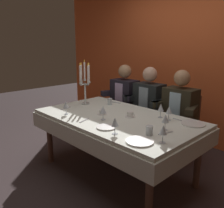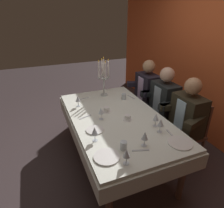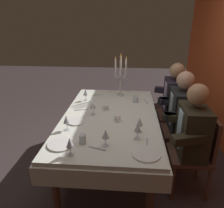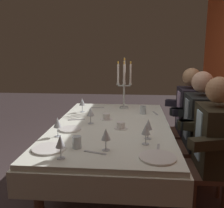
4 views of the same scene
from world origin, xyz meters
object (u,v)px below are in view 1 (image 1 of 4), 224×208
at_px(candelabra, 85,83).
at_px(water_tumbler_1, 110,101).
at_px(dinner_plate_0, 193,124).
at_px(wine_glass_5, 163,130).
at_px(dinner_plate_2, 106,127).
at_px(coffee_cup_1, 102,112).
at_px(water_tumbler_0, 149,130).
at_px(dinner_plate_1, 140,141).
at_px(seated_diner_2, 180,108).
at_px(wine_glass_1, 165,119).
at_px(wine_glass_0, 169,110).
at_px(coffee_cup_0, 130,115).
at_px(seated_diner_0, 125,96).
at_px(wine_glass_3, 103,110).
at_px(wine_glass_6, 115,122).
at_px(dining_table, 117,126).
at_px(seated_diner_1, 149,101).
at_px(wine_glass_4, 66,105).
at_px(wine_glass_2, 161,108).

height_order(candelabra, water_tumbler_1, candelabra).
height_order(dinner_plate_0, wine_glass_5, wine_glass_5).
bearing_deg(dinner_plate_2, coffee_cup_1, 142.97).
bearing_deg(water_tumbler_0, dinner_plate_1, -76.84).
bearing_deg(seated_diner_2, wine_glass_1, -68.15).
bearing_deg(dinner_plate_0, water_tumbler_1, -177.14).
bearing_deg(wine_glass_0, coffee_cup_0, -151.27).
relative_size(dinner_plate_0, seated_diner_0, 0.20).
xyz_separation_m(wine_glass_3, wine_glass_6, (0.40, -0.21, 0.00)).
xyz_separation_m(wine_glass_0, seated_diner_2, (-0.20, 0.58, -0.12)).
distance_m(wine_glass_6, water_tumbler_1, 1.11).
bearing_deg(dinner_plate_0, dining_table, -153.82).
relative_size(dinner_plate_1, seated_diner_1, 0.20).
relative_size(dinner_plate_2, coffee_cup_1, 1.53).
bearing_deg(water_tumbler_1, wine_glass_4, -92.12).
bearing_deg(wine_glass_1, wine_glass_5, -59.36).
bearing_deg(dinner_plate_1, wine_glass_1, 92.80).
distance_m(wine_glass_1, coffee_cup_1, 0.84).
bearing_deg(coffee_cup_0, wine_glass_0, 28.73).
relative_size(candelabra, dinner_plate_1, 2.49).
bearing_deg(wine_glass_1, wine_glass_0, 117.33).
xyz_separation_m(wine_glass_5, seated_diner_2, (-0.51, 1.15, -0.12)).
bearing_deg(seated_diner_0, wine_glass_6, -50.00).
relative_size(dinner_plate_0, coffee_cup_0, 1.89).
bearing_deg(seated_diner_2, wine_glass_0, -71.04).
height_order(wine_glass_6, seated_diner_2, seated_diner_2).
relative_size(dinner_plate_0, seated_diner_2, 0.20).
xyz_separation_m(wine_glass_3, coffee_cup_0, (0.14, 0.30, -0.09)).
bearing_deg(water_tumbler_1, seated_diner_2, 37.00).
bearing_deg(water_tumbler_1, dining_table, -35.08).
distance_m(dinner_plate_2, wine_glass_6, 0.22).
relative_size(dinner_plate_2, wine_glass_1, 1.23).
height_order(dining_table, seated_diner_1, seated_diner_1).
height_order(wine_glass_5, wine_glass_6, same).
xyz_separation_m(wine_glass_4, seated_diner_0, (-0.22, 1.27, -0.12)).
height_order(wine_glass_0, wine_glass_3, same).
xyz_separation_m(wine_glass_0, wine_glass_2, (-0.12, 0.02, -0.00)).
bearing_deg(wine_glass_6, wine_glass_3, 152.51).
bearing_deg(dinner_plate_2, seated_diner_0, 126.10).
relative_size(wine_glass_5, seated_diner_2, 0.13).
xyz_separation_m(dining_table, seated_diner_2, (0.31, 0.89, 0.11)).
relative_size(wine_glass_0, wine_glass_2, 1.00).
xyz_separation_m(wine_glass_5, seated_diner_1, (-1.03, 1.15, -0.12)).
bearing_deg(dining_table, seated_diner_2, 70.83).
bearing_deg(dinner_plate_1, wine_glass_4, 179.54).
height_order(dinner_plate_2, coffee_cup_0, coffee_cup_0).
distance_m(dinner_plate_0, coffee_cup_0, 0.70).
xyz_separation_m(dinner_plate_1, wine_glass_4, (-1.15, 0.01, 0.11)).
bearing_deg(wine_glass_2, seated_diner_0, 152.79).
relative_size(seated_diner_0, seated_diner_1, 1.00).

